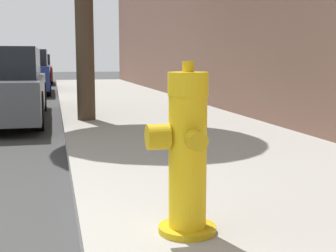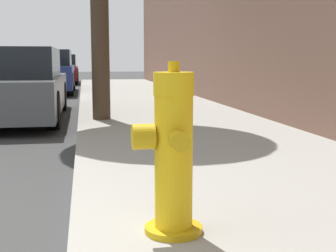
# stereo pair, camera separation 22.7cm
# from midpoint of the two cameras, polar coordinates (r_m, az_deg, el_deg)

# --- Properties ---
(fire_hydrant) EXTENTS (0.38, 0.40, 0.93)m
(fire_hydrant) POSITION_cam_midpoint_polar(r_m,az_deg,el_deg) (2.50, -0.37, -3.52)
(fire_hydrant) COLOR #C39C11
(fire_hydrant) RESTS_ON sidewalk_slab
(parked_car_mid) EXTENTS (1.82, 4.17, 1.38)m
(parked_car_mid) POSITION_cam_midpoint_polar(r_m,az_deg,el_deg) (15.55, -17.92, 6.24)
(parked_car_mid) COLOR navy
(parked_car_mid) RESTS_ON ground_plane
(parked_car_far) EXTENTS (1.75, 4.20, 1.30)m
(parked_car_far) POSITION_cam_midpoint_polar(r_m,az_deg,el_deg) (21.81, -16.51, 6.62)
(parked_car_far) COLOR maroon
(parked_car_far) RESTS_ON ground_plane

